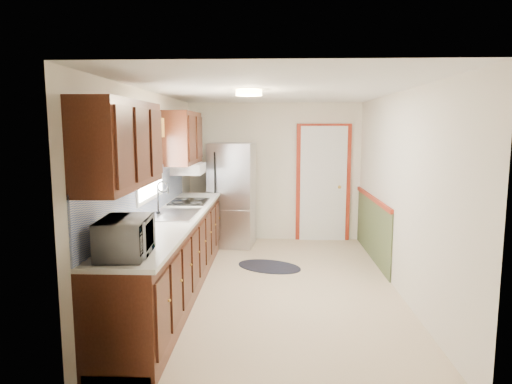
{
  "coord_description": "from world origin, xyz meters",
  "views": [
    {
      "loc": [
        -0.01,
        -5.48,
        1.96
      ],
      "look_at": [
        -0.24,
        0.32,
        1.15
      ],
      "focal_mm": 32.0,
      "sensor_mm": 36.0,
      "label": 1
    }
  ],
  "objects": [
    {
      "name": "cooktop",
      "position": [
        -1.19,
        0.75,
        0.95
      ],
      "size": [
        0.5,
        0.6,
        0.02
      ],
      "primitive_type": "cube",
      "color": "black",
      "rests_on": "kitchen_run"
    },
    {
      "name": "ceiling_fixture",
      "position": [
        -0.3,
        -0.2,
        2.36
      ],
      "size": [
        0.3,
        0.3,
        0.06
      ],
      "primitive_type": "cylinder",
      "color": "#FFD88C",
      "rests_on": "room_shell"
    },
    {
      "name": "back_wall_trim",
      "position": [
        0.99,
        2.21,
        0.89
      ],
      "size": [
        1.12,
        2.3,
        2.08
      ],
      "color": "maroon",
      "rests_on": "ground"
    },
    {
      "name": "room_shell",
      "position": [
        0.0,
        0.0,
        1.2
      ],
      "size": [
        3.2,
        5.2,
        2.52
      ],
      "color": "#C6AF8C",
      "rests_on": "ground"
    },
    {
      "name": "microwave",
      "position": [
        -1.2,
        -1.95,
        1.13
      ],
      "size": [
        0.35,
        0.58,
        0.38
      ],
      "primitive_type": "imported",
      "rotation": [
        0.0,
        0.0,
        1.65
      ],
      "color": "white",
      "rests_on": "kitchen_run"
    },
    {
      "name": "rug",
      "position": [
        -0.07,
        0.82,
        0.01
      ],
      "size": [
        1.11,
        0.95,
        0.01
      ],
      "primitive_type": "ellipsoid",
      "rotation": [
        0.0,
        0.0,
        -0.43
      ],
      "color": "black",
      "rests_on": "ground"
    },
    {
      "name": "kitchen_run",
      "position": [
        -1.24,
        -0.29,
        0.81
      ],
      "size": [
        0.63,
        4.0,
        2.2
      ],
      "color": "#35160C",
      "rests_on": "ground"
    },
    {
      "name": "refrigerator",
      "position": [
        -0.71,
        2.05,
        0.86
      ],
      "size": [
        0.78,
        0.76,
        1.72
      ],
      "rotation": [
        0.0,
        0.0,
        -0.11
      ],
      "color": "#B7B7BC",
      "rests_on": "ground"
    }
  ]
}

